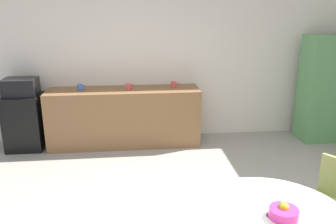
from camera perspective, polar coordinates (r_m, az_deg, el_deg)
The scene contains 10 objects.
wall_back at distance 5.67m, azimuth -1.03°, elevation 8.68°, with size 6.00×0.10×2.60m, color silver.
counter_block at distance 5.50m, azimuth -7.23°, elevation -0.83°, with size 2.35×0.60×0.90m, color brown.
mini_fridge at distance 5.76m, azimuth -22.60°, elevation -1.52°, with size 0.54×0.54×0.85m, color black.
microwave at distance 5.62m, azimuth -23.24°, elevation 3.83°, with size 0.48×0.38×0.26m, color black.
locker_cabinet at distance 6.10m, azimuth 24.06°, elevation 3.53°, with size 0.60×0.50×1.71m, color #599959.
chair_olive at distance 3.51m, azimuth 25.79°, elevation -12.10°, with size 0.58×0.58×0.83m.
fruit_bowl at distance 2.63m, azimuth 18.62°, elevation -15.42°, with size 0.21×0.21×0.11m.
mug_white at distance 5.35m, azimuth -6.54°, elevation 4.23°, with size 0.13×0.08×0.09m.
mug_green at distance 5.47m, azimuth 0.95°, elevation 4.61°, with size 0.13×0.08×0.09m.
mug_red at distance 5.43m, azimuth -14.35°, elevation 3.98°, with size 0.13×0.08×0.09m.
Camera 1 is at (-0.49, -2.58, 2.14)m, focal length 36.79 mm.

